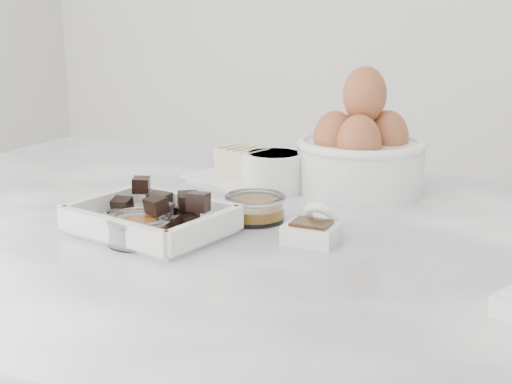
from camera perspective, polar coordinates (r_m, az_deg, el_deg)
marble_slab at (r=0.90m, az=-1.99°, el=-3.97°), size 1.20×0.80×0.04m
chocolate_dish at (r=0.88m, az=-8.42°, el=-1.88°), size 0.21×0.17×0.05m
butter_plate at (r=1.10m, az=-1.30°, el=1.73°), size 0.17×0.17×0.06m
sugar_ramekin at (r=1.06m, az=1.44°, el=1.78°), size 0.10×0.10×0.06m
egg_bowl at (r=1.07m, az=8.37°, el=3.26°), size 0.19×0.19×0.18m
honey_bowl at (r=0.92m, az=-0.07°, el=-1.24°), size 0.08×0.08×0.03m
zest_bowl at (r=0.84m, az=-9.38°, el=-2.87°), size 0.08×0.08×0.03m
vanilla_spoon at (r=0.84m, az=4.63°, el=-2.93°), size 0.06×0.07×0.05m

